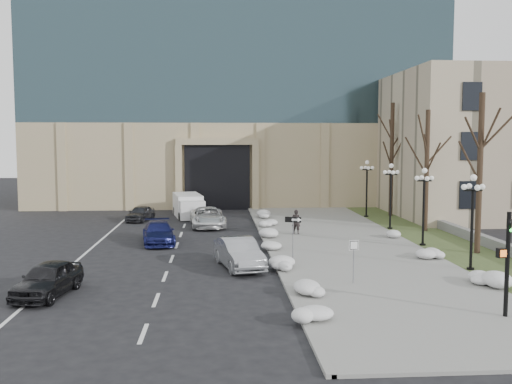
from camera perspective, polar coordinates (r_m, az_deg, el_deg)
ground at (r=21.91m, az=6.99°, el=-11.80°), size 160.00×160.00×0.00m
sidewalk at (r=35.94m, az=8.26°, el=-5.02°), size 9.00×40.00×0.12m
curb at (r=35.27m, az=1.06°, el=-5.14°), size 0.30×40.00×0.14m
grass_strip at (r=37.84m, az=17.95°, el=-4.72°), size 4.00×40.00×0.10m
stone_wall at (r=40.38m, az=19.55°, el=-3.72°), size 0.50×30.00×0.70m
office_tower at (r=65.32m, az=-2.17°, el=15.85°), size 40.00×24.70×36.00m
car_a at (r=25.16m, az=-20.11°, el=-8.18°), size 2.36×4.39×1.42m
car_b at (r=28.68m, az=-1.72°, el=-6.13°), size 2.62×4.87×1.52m
car_c at (r=35.96m, az=-9.72°, el=-4.04°), size 2.53×4.85×1.34m
car_d at (r=42.34m, az=-4.86°, el=-2.52°), size 2.86×5.46×1.47m
car_e at (r=46.21m, az=-11.49°, el=-2.11°), size 2.28×3.83×1.22m
pedestrian at (r=38.39m, az=4.02°, el=-2.99°), size 0.70×0.58×1.65m
box_truck at (r=48.03m, az=-6.77°, el=-1.42°), size 3.00×6.16×1.87m
one_way_sign at (r=29.86m, az=4.00°, el=-3.31°), size 0.88×0.43×2.40m
keep_sign at (r=25.45m, az=9.75°, el=-5.97°), size 0.44×0.08×2.03m
traffic_signal at (r=22.21m, az=23.75°, el=-6.84°), size 0.66×0.88×3.88m
snow_clump_a at (r=20.06m, az=5.52°, el=-12.49°), size 1.10×1.60×0.36m
snow_clump_b at (r=23.75m, az=5.12°, el=-9.69°), size 1.10×1.60×0.36m
snow_clump_c at (r=28.02m, az=2.65°, el=-7.37°), size 1.10×1.60×0.36m
snow_clump_d at (r=33.27m, az=1.63°, el=-5.37°), size 1.10×1.60×0.36m
snow_clump_e at (r=37.12m, az=1.34°, el=-4.26°), size 1.10×1.60×0.36m
snow_clump_f at (r=41.82m, az=1.12°, el=-3.20°), size 1.10×1.60×0.36m
snow_clump_g at (r=46.48m, az=0.40°, el=-2.35°), size 1.10×1.60×0.36m
snow_clump_h at (r=26.96m, az=22.26°, el=-8.25°), size 1.10×1.60×0.36m
snow_clump_i at (r=32.24m, az=16.83°, el=-5.93°), size 1.10×1.60×0.36m
snow_clump_j at (r=38.11m, az=13.94°, el=-4.17°), size 1.10×1.60×0.36m
lamppost_a at (r=29.48m, az=20.83°, el=-1.61°), size 1.18×1.18×4.76m
lamppost_b at (r=35.45m, az=16.44°, el=-0.40°), size 1.18×1.18×4.76m
lamppost_c at (r=41.58m, az=13.33°, el=0.46°), size 1.18×1.18×4.76m
lamppost_d at (r=47.81m, az=11.03°, el=1.10°), size 1.18×1.18×4.76m
tree_near at (r=33.86m, az=21.54°, el=3.87°), size 3.20×3.20×9.00m
tree_mid at (r=41.23m, az=16.74°, el=3.73°), size 3.20×3.20×8.50m
tree_far at (r=48.79m, az=13.44°, el=4.75°), size 3.20×3.20×9.50m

